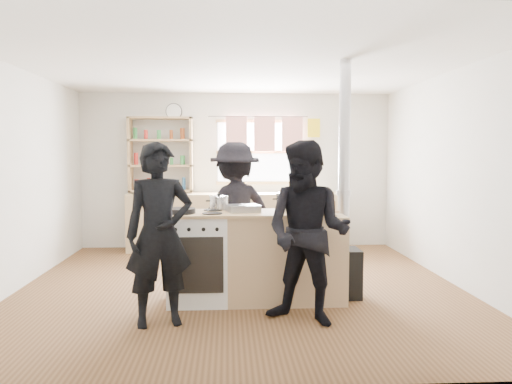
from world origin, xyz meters
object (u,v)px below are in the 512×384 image
flue_heater (343,237)px  person_far (235,212)px  stockpot_counter (290,202)px  person_near_left (159,234)px  skillet_greens (180,210)px  person_near_right (308,233)px  thermos (293,184)px  stockpot_stove (219,203)px  roast_tray (243,208)px  bread_board (323,207)px  cooking_island (256,256)px

flue_heater → person_far: (-1.14, 0.78, 0.18)m
stockpot_counter → person_near_left: size_ratio=0.17×
skillet_greens → person_near_right: person_near_right is taller
skillet_greens → flue_heater: size_ratio=0.18×
skillet_greens → person_near_left: 0.63m
thermos → person_near_left: bearing=-115.6°
person_far → thermos: bearing=-139.4°
thermos → person_near_left: person_near_left is taller
thermos → stockpot_stove: (-1.14, -2.55, -0.04)m
stockpot_counter → flue_heater: flue_heater is taller
stockpot_stove → person_far: 0.69m
thermos → person_far: (-0.96, -1.91, -0.21)m
thermos → stockpot_counter: size_ratio=1.03×
skillet_greens → person_near_left: person_near_left is taller
skillet_greens → person_near_right: 1.36m
roast_tray → person_far: bearing=95.0°
bread_board → flue_heater: size_ratio=0.12×
person_far → person_near_left: bearing=43.0°
cooking_island → stockpot_stove: (-0.38, 0.22, 0.54)m
person_far → flue_heater: bearing=122.9°
flue_heater → bread_board: bearing=-147.0°
person_near_left → stockpot_counter: bearing=15.5°
person_near_left → person_far: (0.69, 1.53, 0.01)m
cooking_island → person_far: size_ratio=1.18×
cooking_island → flue_heater: flue_heater is taller
flue_heater → person_near_left: flue_heater is taller
thermos → stockpot_stove: bearing=-114.0°
person_near_right → person_near_left: bearing=-152.9°
thermos → skillet_greens: thermos is taller
cooking_island → bread_board: size_ratio=6.43×
roast_tray → stockpot_stove: bearing=141.9°
stockpot_stove → person_near_right: person_near_right is taller
person_far → stockpot_counter: bearing=103.1°
stockpot_counter → flue_heater: (0.58, 0.00, -0.38)m
person_near_left → person_near_right: 1.32m
flue_heater → person_near_left: size_ratio=1.53×
skillet_greens → bread_board: bearing=-0.4°
thermos → cooking_island: 2.93m
bread_board → person_near_left: (-1.58, -0.59, -0.16)m
cooking_island → person_far: 0.95m
stockpot_stove → person_near_left: (-0.51, -0.89, -0.19)m
flue_heater → person_far: flue_heater is taller
bread_board → skillet_greens: bearing=179.6°
roast_tray → flue_heater: (1.06, 0.06, -0.32)m
flue_heater → person_far: size_ratio=1.50×
skillet_greens → person_far: (0.57, 0.93, -0.13)m
thermos → stockpot_stove: size_ratio=1.41×
cooking_island → person_near_left: 1.18m
roast_tray → flue_heater: flue_heater is taller
bread_board → person_near_right: (-0.26, -0.64, -0.16)m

